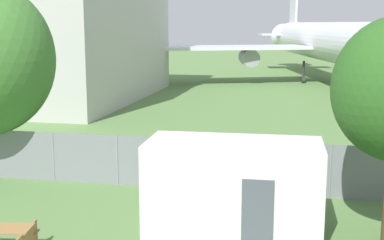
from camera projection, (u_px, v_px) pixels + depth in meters
name	position (u px, v px, depth m)	size (l,w,h in m)	color
hangar_building	(4.00, 16.00, 42.34)	(21.89, 19.92, 14.71)	#B2B2AD
perimeter_fence	(185.00, 164.00, 19.21)	(56.07, 0.07, 1.89)	gray
airplane	(332.00, 43.00, 51.61)	(37.25, 45.30, 11.76)	silver
portable_cabin	(234.00, 188.00, 15.13)	(4.98, 2.46, 2.68)	silver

